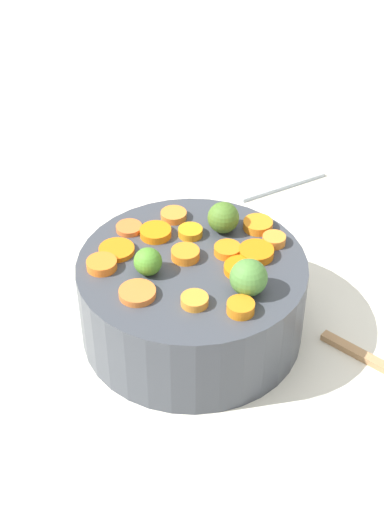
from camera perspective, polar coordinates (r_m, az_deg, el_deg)
tabletop at (r=0.89m, az=-3.06°, el=-5.48°), size 2.40×2.40×0.02m
serving_bowl_carrots at (r=0.84m, az=0.00°, el=-3.23°), size 0.25×0.25×0.10m
carrot_slice_0 at (r=0.86m, az=-4.84°, el=2.16°), size 0.04×0.04×0.01m
carrot_slice_1 at (r=0.85m, az=-2.81°, el=1.81°), size 0.05×0.05×0.01m
carrot_slice_2 at (r=0.83m, az=-5.79°, el=0.46°), size 0.05×0.05×0.01m
carrot_slice_3 at (r=0.82m, az=2.75°, el=0.32°), size 0.04×0.04×0.01m
carrot_slice_4 at (r=0.77m, az=-4.21°, el=-2.84°), size 0.05×0.05×0.01m
carrot_slice_5 at (r=0.81m, az=-0.51°, el=0.15°), size 0.04×0.04×0.01m
carrot_slice_6 at (r=0.85m, az=-0.13°, el=1.86°), size 0.04×0.04×0.01m
carrot_slice_7 at (r=0.80m, az=3.81°, el=-0.95°), size 0.05×0.05×0.01m
carrot_slice_8 at (r=0.82m, az=4.95°, el=0.28°), size 0.05×0.05×0.01m
carrot_slice_9 at (r=0.84m, az=6.30°, el=1.24°), size 0.03×0.03×0.01m
carrot_slice_10 at (r=0.86m, az=5.07°, el=2.39°), size 0.04×0.04×0.01m
carrot_slice_11 at (r=0.80m, az=-6.93°, el=-0.64°), size 0.05×0.05×0.01m
carrot_slice_12 at (r=0.75m, az=3.75°, el=-3.96°), size 0.04×0.04×0.01m
carrot_slice_13 at (r=0.75m, az=0.20°, el=-3.43°), size 0.04×0.04×0.01m
carrot_slice_14 at (r=0.87m, az=-1.41°, el=3.14°), size 0.04×0.04×0.01m
brussels_sprout_0 at (r=0.85m, az=2.42°, el=2.96°), size 0.04×0.04×0.04m
brussels_sprout_1 at (r=0.79m, az=-3.33°, el=-0.43°), size 0.03×0.03×0.03m
brussels_sprout_2 at (r=0.76m, az=4.36°, el=-1.66°), size 0.04×0.04×0.04m
dish_towel at (r=1.17m, az=4.89°, el=7.09°), size 0.21×0.20×0.01m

